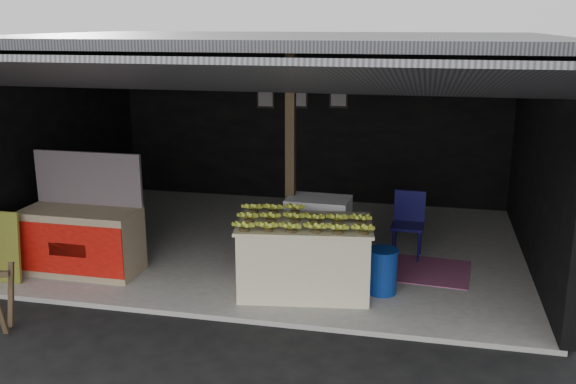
% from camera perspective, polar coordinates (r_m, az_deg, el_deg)
% --- Properties ---
extents(ground, '(80.00, 80.00, 0.00)m').
position_cam_1_polar(ground, '(7.21, -5.44, -11.43)').
color(ground, black).
rests_on(ground, ground).
extents(concrete_slab, '(7.00, 5.00, 0.06)m').
position_cam_1_polar(concrete_slab, '(9.41, -0.80, -4.70)').
color(concrete_slab, gray).
rests_on(concrete_slab, ground).
extents(shophouse, '(7.40, 7.29, 3.02)m').
position_cam_1_polar(shophouse, '(9.24, -0.38, 8.14)').
color(shophouse, black).
rests_on(shophouse, ground).
extents(banana_table, '(1.68, 1.17, 0.86)m').
position_cam_1_polar(banana_table, '(7.63, 1.49, -5.79)').
color(banana_table, beige).
rests_on(banana_table, concrete_slab).
extents(banana_pile, '(1.55, 1.06, 0.17)m').
position_cam_1_polar(banana_pile, '(7.46, 1.52, -2.09)').
color(banana_pile, yellow).
rests_on(banana_pile, banana_table).
extents(white_crate, '(0.84, 0.59, 0.90)m').
position_cam_1_polar(white_crate, '(8.49, 2.69, -3.48)').
color(white_crate, white).
rests_on(white_crate, concrete_slab).
extents(neighbor_stall, '(1.48, 0.68, 1.52)m').
position_cam_1_polar(neighbor_stall, '(8.62, -17.86, -3.88)').
color(neighbor_stall, '#998466').
rests_on(neighbor_stall, concrete_slab).
extents(water_barrel, '(0.35, 0.35, 0.51)m').
position_cam_1_polar(water_barrel, '(7.73, 8.39, -7.08)').
color(water_barrel, navy).
rests_on(water_barrel, concrete_slab).
extents(plastic_chair, '(0.44, 0.44, 0.89)m').
position_cam_1_polar(plastic_chair, '(8.92, 10.66, -2.32)').
color(plastic_chair, '#0D0B3E').
rests_on(plastic_chair, concrete_slab).
extents(magenta_rug, '(1.58, 1.12, 0.01)m').
position_cam_1_polar(magenta_rug, '(8.59, 10.81, -6.70)').
color(magenta_rug, '#7B1B58').
rests_on(magenta_rug, concrete_slab).
extents(picture_frames, '(1.62, 0.04, 0.46)m').
position_cam_1_polar(picture_frames, '(11.31, 1.14, 8.51)').
color(picture_frames, black).
rests_on(picture_frames, shophouse).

